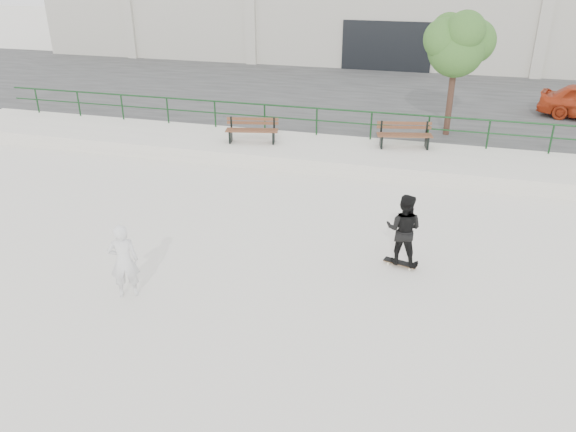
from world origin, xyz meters
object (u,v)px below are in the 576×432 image
(bench_left, at_px, (252,130))
(standing_skater, at_px, (404,229))
(tree, at_px, (458,42))
(seated_skater, at_px, (124,261))
(bench_right, at_px, (404,135))
(skateboard, at_px, (400,263))

(bench_left, distance_m, standing_skater, 8.80)
(bench_left, height_order, tree, tree)
(standing_skater, xyz_separation_m, seated_skater, (-5.49, -2.80, -0.12))
(bench_right, distance_m, standing_skater, 7.43)
(skateboard, distance_m, standing_skater, 0.88)
(bench_left, height_order, seated_skater, seated_skater)
(tree, xyz_separation_m, seated_skater, (-6.31, -12.16, -2.98))
(tree, relative_size, seated_skater, 2.66)
(bench_left, height_order, bench_right, bench_right)
(bench_left, distance_m, skateboard, 8.84)
(standing_skater, bearing_deg, skateboard, -0.00)
(bench_left, bearing_deg, standing_skater, -60.26)
(bench_right, height_order, seated_skater, seated_skater)
(seated_skater, bearing_deg, bench_left, -114.93)
(standing_skater, relative_size, seated_skater, 1.03)
(tree, height_order, seated_skater, tree)
(tree, relative_size, skateboard, 5.49)
(bench_right, xyz_separation_m, standing_skater, (0.61, -7.40, 0.02))
(bench_left, relative_size, bench_right, 0.98)
(standing_skater, bearing_deg, bench_right, -77.09)
(bench_left, bearing_deg, tree, 10.75)
(bench_right, xyz_separation_m, seated_skater, (-4.88, -10.20, -0.10))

